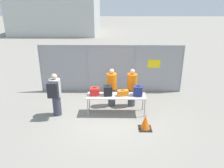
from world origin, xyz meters
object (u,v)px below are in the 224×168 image
security_worker_near (112,87)px  security_worker_far (132,87)px  traffic_cone (145,122)px  suitcase_orange (123,93)px  traveler_hooded (55,93)px  suitcase_navy (138,91)px  suitcase_black (108,90)px  inspection_table (116,97)px  suitcase_red (95,91)px  utility_trailer (144,70)px

security_worker_near → security_worker_far: 0.87m
security_worker_far → traffic_cone: 2.02m
suitcase_orange → security_worker_far: bearing=59.8°
traveler_hooded → traffic_cone: traveler_hooded is taller
suitcase_orange → suitcase_navy: bearing=4.4°
suitcase_black → suitcase_navy: 1.21m
suitcase_black → inspection_table: bearing=-7.7°
traveler_hooded → security_worker_far: 3.20m
suitcase_red → suitcase_orange: size_ratio=0.78×
suitcase_navy → traffic_cone: (0.17, -1.23, -0.72)m
traveler_hooded → inspection_table: bearing=2.2°
suitcase_black → suitcase_navy: bearing=0.2°
inspection_table → suitcase_black: 0.42m
suitcase_orange → security_worker_near: bearing=122.7°
suitcase_navy → traffic_cone: suitcase_navy is taller
inspection_table → suitcase_black: (-0.33, 0.05, 0.25)m
suitcase_navy → traffic_cone: bearing=-82.1°
suitcase_red → traffic_cone: bearing=-32.4°
utility_trailer → inspection_table: bearing=-109.6°
suitcase_orange → traveler_hooded: 2.65m
security_worker_near → traffic_cone: bearing=106.9°
inspection_table → security_worker_near: (-0.19, 0.71, 0.14)m
security_worker_near → suitcase_black: bearing=61.7°
suitcase_red → suitcase_orange: 1.13m
utility_trailer → traveler_hooded: bearing=-129.2°
suitcase_black → traveler_hooded: size_ratio=0.24×
suitcase_red → traffic_cone: size_ratio=0.62×
traveler_hooded → suitcase_red: bearing=6.3°
suitcase_orange → traffic_cone: bearing=-56.5°
suitcase_navy → traveler_hooded: traveler_hooded is taller
suitcase_red → traveler_hooded: 1.54m
suitcase_black → traveler_hooded: traveler_hooded is taller
utility_trailer → traffic_cone: (-0.64, -5.94, -0.12)m
inspection_table → utility_trailer: size_ratio=0.55×
inspection_table → traffic_cone: (1.05, -1.18, -0.47)m
traveler_hooded → utility_trailer: (4.07, 4.98, -0.57)m
suitcase_red → suitcase_navy: size_ratio=0.86×
utility_trailer → traffic_cone: size_ratio=7.60×
inspection_table → suitcase_red: size_ratio=6.65×
inspection_table → suitcase_red: suitcase_red is taller
suitcase_red → suitcase_orange: bearing=-1.5°
suitcase_black → traveler_hooded: 2.06m
traveler_hooded → security_worker_near: bearing=20.0°
suitcase_navy → security_worker_far: security_worker_far is taller
suitcase_red → security_worker_far: 1.68m
suitcase_red → inspection_table: bearing=-2.1°
utility_trailer → suitcase_red: bearing=-118.4°
traveler_hooded → traffic_cone: bearing=-18.8°
security_worker_far → traffic_cone: security_worker_far is taller
traffic_cone → security_worker_near: bearing=123.2°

